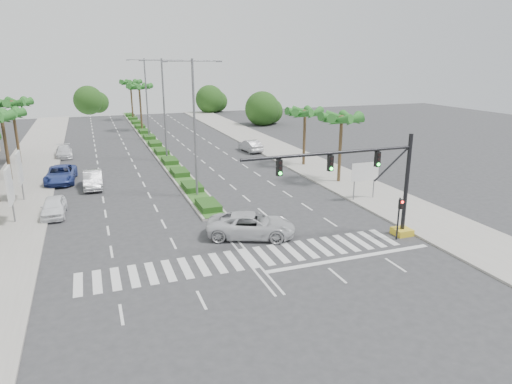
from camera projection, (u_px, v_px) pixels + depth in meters
ground at (249, 258)px, 28.48m from camera, size 160.00×160.00×0.00m
footpath_right at (317, 168)px, 51.51m from camera, size 6.00×120.00×0.15m
footpath_left at (18, 195)px, 41.42m from camera, size 6.00×120.00×0.15m
median at (150, 140)px, 68.96m from camera, size 2.20×75.00×0.20m
median_grass at (150, 139)px, 68.92m from camera, size 1.80×75.00×0.04m
signal_gantry at (379, 191)px, 30.59m from camera, size 12.60×1.20×7.20m
pedestrian_signal at (400, 212)px, 30.82m from camera, size 0.28×0.36×3.00m
direction_sign at (365, 173)px, 39.47m from camera, size 2.70×0.11×3.40m
billboard_near at (10, 186)px, 33.63m from camera, size 0.18×2.10×4.35m
billboard_far at (19, 168)px, 39.03m from camera, size 0.18×2.10×4.35m
palm_left_far at (1, 117)px, 44.57m from camera, size 4.57×4.68×7.35m
palm_left_end at (12, 105)px, 51.67m from camera, size 4.57×4.68×7.75m
palm_right_near at (342, 121)px, 44.15m from camera, size 4.57×4.68×7.05m
palm_right_far at (305, 114)px, 51.43m from camera, size 4.57×4.68×6.75m
palm_median_a at (139, 88)px, 75.96m from camera, size 4.57×4.68×8.05m
palm_median_b at (130, 84)px, 89.46m from camera, size 4.57×4.68×8.05m
streetlight_near at (194, 121)px, 39.16m from camera, size 5.10×0.25×12.00m
streetlight_mid at (164, 104)px, 53.56m from camera, size 5.10×0.25×12.00m
streetlight_far at (146, 94)px, 67.97m from camera, size 5.10×0.25×12.00m
car_parked_a at (54, 207)px, 35.96m from camera, size 1.95×4.47×1.50m
car_parked_b at (93, 180)px, 43.78m from camera, size 1.81×4.96×1.63m
car_parked_c at (61, 174)px, 45.69m from camera, size 3.15×6.11×1.65m
car_parked_d at (64, 152)px, 57.50m from camera, size 2.13×4.83×1.38m
car_crossing at (251, 225)px, 31.70m from camera, size 6.76×4.98×1.71m
car_right at (250, 146)px, 60.80m from camera, size 2.09×4.92×1.58m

